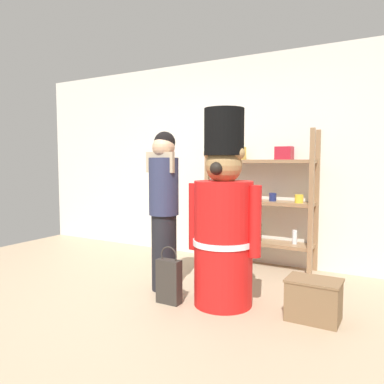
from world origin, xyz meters
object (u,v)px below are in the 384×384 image
object	(u,v)px
teddy_bear_guard	(223,223)
shopping_bag	(169,281)
person_shopper	(164,205)
display_crate	(314,300)
merchandise_shelf	(260,197)

from	to	relation	value
teddy_bear_guard	shopping_bag	size ratio (longest dim) A/B	3.33
person_shopper	display_crate	xyz separation A→B (m)	(1.46, -0.01, -0.68)
merchandise_shelf	person_shopper	world-z (taller)	merchandise_shelf
teddy_bear_guard	display_crate	bearing A→B (deg)	4.10
display_crate	shopping_bag	bearing A→B (deg)	-167.38
merchandise_shelf	shopping_bag	bearing A→B (deg)	-100.38
person_shopper	display_crate	distance (m)	1.61
teddy_bear_guard	shopping_bag	world-z (taller)	teddy_bear_guard
shopping_bag	merchandise_shelf	bearing A→B (deg)	79.62
teddy_bear_guard	display_crate	world-z (taller)	teddy_bear_guard
shopping_bag	display_crate	xyz separation A→B (m)	(1.22, 0.27, -0.04)
merchandise_shelf	person_shopper	distance (m)	1.40
person_shopper	shopping_bag	size ratio (longest dim) A/B	3.01
merchandise_shelf	person_shopper	xyz separation A→B (m)	(-0.53, -1.29, 0.00)
merchandise_shelf	teddy_bear_guard	distance (m)	1.38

